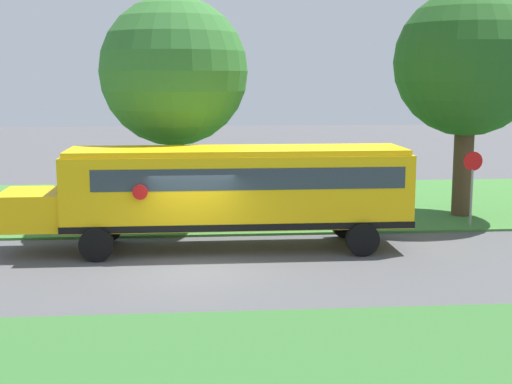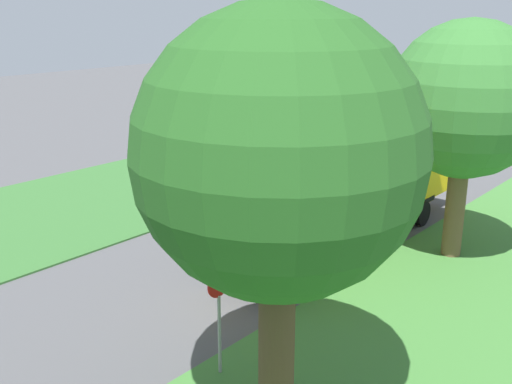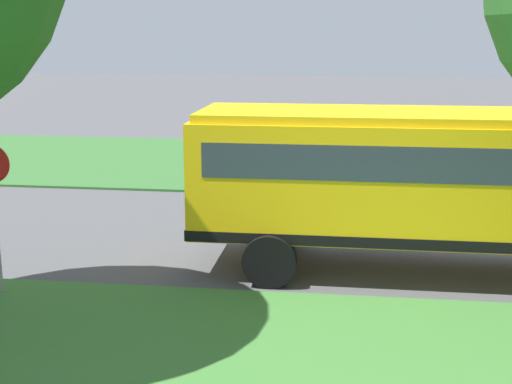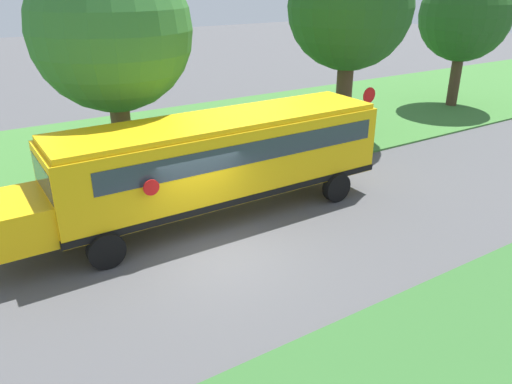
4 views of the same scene
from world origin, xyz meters
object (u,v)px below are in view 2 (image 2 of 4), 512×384
object	(u,v)px
school_bus	(343,196)
stop_sign	(219,310)
oak_tree_roadside_mid	(281,160)
oak_tree_beside_bus	(464,96)
pickup_truck	(396,139)

from	to	relation	value
school_bus	stop_sign	bearing A→B (deg)	104.83
oak_tree_roadside_mid	oak_tree_beside_bus	bearing A→B (deg)	-84.03
school_bus	pickup_truck	size ratio (longest dim) A/B	2.30
pickup_truck	stop_sign	world-z (taller)	stop_sign
oak_tree_beside_bus	oak_tree_roadside_mid	distance (m)	11.07
oak_tree_beside_bus	stop_sign	bearing A→B (deg)	84.32
oak_tree_beside_bus	stop_sign	size ratio (longest dim) A/B	2.96
pickup_truck	oak_tree_beside_bus	bearing A→B (deg)	125.97
school_bus	pickup_truck	xyz separation A→B (m)	(5.00, -13.28, -0.85)
pickup_truck	oak_tree_roadside_mid	world-z (taller)	oak_tree_roadside_mid
oak_tree_beside_bus	school_bus	bearing A→B (deg)	28.05
school_bus	oak_tree_beside_bus	distance (m)	5.29
oak_tree_beside_bus	oak_tree_roadside_mid	size ratio (longest dim) A/B	0.94
school_bus	pickup_truck	distance (m)	14.21
oak_tree_roadside_mid	school_bus	bearing A→B (deg)	-64.01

